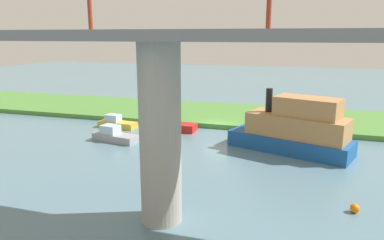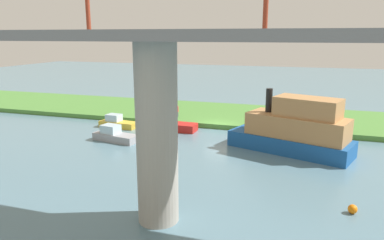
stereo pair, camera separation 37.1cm
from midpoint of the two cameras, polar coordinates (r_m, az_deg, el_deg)
ground_plane at (r=37.19m, az=4.23°, el=-1.46°), size 160.00×160.00×0.00m
grassy_bank at (r=42.83m, az=6.14°, el=0.79°), size 80.00×12.00×0.50m
bridge_pylon at (r=17.96m, az=-4.92°, el=-2.41°), size 2.07×2.07×9.06m
bridge_span at (r=17.33m, az=-5.23°, el=13.84°), size 67.05×4.30×3.25m
person_on_bank at (r=40.49m, az=-2.11°, el=1.52°), size 0.49×0.49×1.39m
mooring_post at (r=41.12m, az=-5.44°, el=1.16°), size 0.20×0.20×0.71m
skiff_small at (r=30.70m, az=16.01°, el=-1.48°), size 10.38×6.30×5.03m
houseboat_blue at (r=36.74m, az=-3.02°, el=-0.69°), size 4.92×1.85×1.63m
riverboat_paddlewheel at (r=33.69m, az=-11.70°, el=-2.35°), size 4.46×2.25×1.42m
motorboat_red at (r=38.60m, az=-11.32°, el=-0.41°), size 4.11×1.77×1.33m
marker_buoy at (r=21.92m, az=24.26°, el=-12.58°), size 0.50×0.50×0.50m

